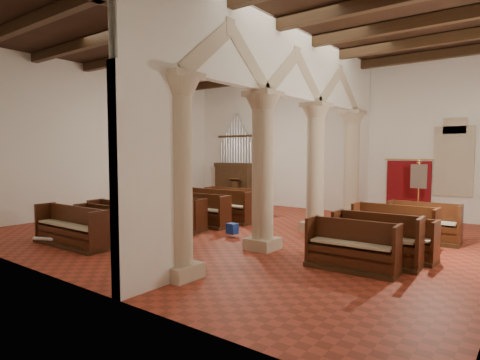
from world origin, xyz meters
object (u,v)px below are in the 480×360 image
at_px(pipe_organ, 236,176).
at_px(lectern, 236,194).
at_px(nave_pew_0, 71,233).
at_px(aisle_pew_0, 352,253).
at_px(processional_banner, 418,204).

relative_size(pipe_organ, lectern, 3.28).
height_order(nave_pew_0, aisle_pew_0, aisle_pew_0).
xyz_separation_m(pipe_organ, processional_banner, (8.75, -1.24, -0.59)).
xyz_separation_m(pipe_organ, aisle_pew_0, (8.86, -7.38, -1.01)).
height_order(lectern, aisle_pew_0, lectern).
bearing_deg(pipe_organ, nave_pew_0, -78.66).
xyz_separation_m(pipe_organ, lectern, (0.56, -0.73, -0.82)).
distance_m(nave_pew_0, aisle_pew_0, 7.31).
distance_m(processional_banner, aisle_pew_0, 6.16).
distance_m(lectern, processional_banner, 8.21).
bearing_deg(nave_pew_0, pipe_organ, 100.34).
xyz_separation_m(processional_banner, aisle_pew_0, (0.11, -6.14, -0.43)).
distance_m(processional_banner, nave_pew_0, 10.95).
height_order(lectern, nave_pew_0, lectern).
bearing_deg(pipe_organ, aisle_pew_0, -39.80).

